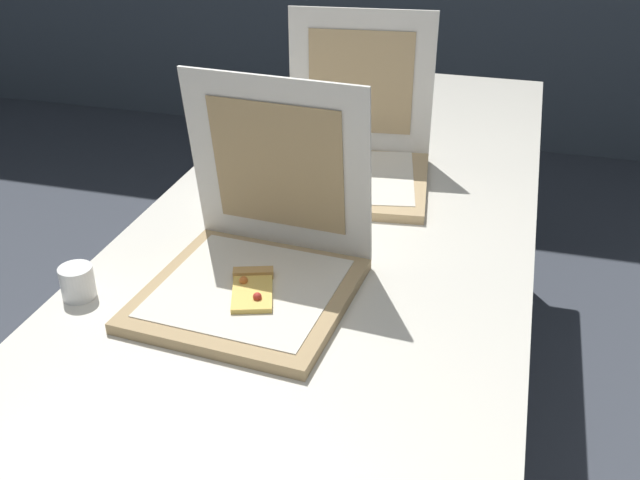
% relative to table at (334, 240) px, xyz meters
% --- Properties ---
extents(table, '(0.88, 2.48, 0.74)m').
position_rel_table_xyz_m(table, '(0.00, 0.00, 0.00)').
color(table, silver).
rests_on(table, ground).
extents(pizza_box_front, '(0.40, 0.40, 0.39)m').
position_rel_table_xyz_m(pizza_box_front, '(-0.07, -0.30, 0.10)').
color(pizza_box_front, tan).
rests_on(pizza_box_front, table).
extents(pizza_box_middle, '(0.42, 0.42, 0.40)m').
position_rel_table_xyz_m(pizza_box_middle, '(-0.02, 0.25, 0.10)').
color(pizza_box_middle, tan).
rests_on(pizza_box_middle, table).
extents(cup_white_far, '(0.06, 0.06, 0.06)m').
position_rel_table_xyz_m(cup_white_far, '(-0.24, 0.43, 0.08)').
color(cup_white_far, white).
rests_on(cup_white_far, table).
extents(cup_white_mid, '(0.06, 0.06, 0.06)m').
position_rel_table_xyz_m(cup_white_mid, '(-0.29, 0.05, 0.08)').
color(cup_white_mid, white).
rests_on(cup_white_mid, table).
extents(cup_white_near_left, '(0.06, 0.06, 0.06)m').
position_rel_table_xyz_m(cup_white_near_left, '(-0.39, -0.42, 0.08)').
color(cup_white_near_left, white).
rests_on(cup_white_near_left, table).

